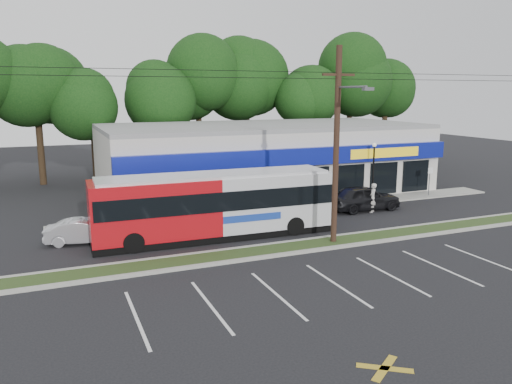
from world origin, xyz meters
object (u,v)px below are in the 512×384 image
Objects in this scene: car_silver at (84,231)px; car_dark at (364,198)px; lamp_post at (374,165)px; sign_post at (430,176)px; metrobus at (216,204)px; pedestrian_b at (287,202)px; pedestrian_a at (373,198)px; utility_pole at (334,140)px.

car_dark is at bearing -76.79° from car_silver.
lamp_post is 5.13m from sign_post.
lamp_post is 0.32× the size of metrobus.
lamp_post is 3.53m from car_dark.
car_silver is at bearing -174.25° from sign_post.
pedestrian_a is at bearing 163.81° from pedestrian_b.
car_dark is (5.98, 5.79, -4.56)m from utility_pole.
utility_pole is at bearing 83.28° from pedestrian_b.
car_silver is 18.00m from pedestrian_a.
metrobus reaches higher than pedestrian_a.
pedestrian_a is (6.17, 5.07, -4.45)m from utility_pole.
sign_post is at bearing -74.49° from car_dark.
lamp_post reaches higher than sign_post.
sign_post is (5.00, -0.23, -1.12)m from lamp_post.
sign_post is at bearing -2.58° from lamp_post.
pedestrian_a reaches higher than car_dark.
metrobus is 7.50× the size of pedestrian_b.
car_dark is 2.85× the size of pedestrian_b.
utility_pole reaches higher than car_dark.
lamp_post reaches higher than car_silver.
car_silver is 12.61m from pedestrian_b.
lamp_post reaches higher than pedestrian_a.
metrobus is at bearing 102.35° from car_dark.
pedestrian_b is at bearing 82.47° from car_dark.
car_dark is at bearing -165.53° from sign_post.
pedestrian_b is at bearing -175.15° from sign_post.
metrobus is 6.62m from pedestrian_b.
pedestrian_b is (-12.48, -1.06, -0.68)m from sign_post.
sign_post is 1.27× the size of pedestrian_b.
metrobus is at bearing -91.99° from car_silver.
pedestrian_b is (-7.48, -1.28, -1.79)m from lamp_post.
pedestrian_a is (-2.00, -2.80, -1.71)m from lamp_post.
car_silver is at bearing 168.51° from metrobus.
pedestrian_a is (-7.00, -2.57, -0.59)m from sign_post.
metrobus reaches higher than car_dark.
pedestrian_b is (5.81, 3.02, -0.98)m from metrobus.
car_silver is at bearing 156.56° from utility_pole.
sign_post is 25.14m from car_silver.
sign_post is 0.57× the size of car_silver.
lamp_post is 7.79m from pedestrian_b.
sign_post reaches higher than car_dark.
sign_post is (13.17, 7.65, -3.86)m from utility_pole.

